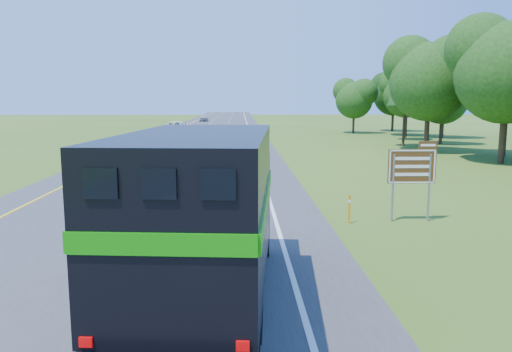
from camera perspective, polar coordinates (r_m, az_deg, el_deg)
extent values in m
cube|color=#38383A|center=(57.37, -5.98, 4.02)|extent=(15.00, 260.00, 0.04)
cube|color=yellow|center=(58.02, -11.42, 3.97)|extent=(0.15, 260.00, 0.01)
cube|color=white|center=(57.24, -0.47, 4.08)|extent=(0.15, 260.00, 0.01)
cylinder|color=black|center=(15.35, -8.14, -6.66)|extent=(0.50, 1.26, 1.24)
cylinder|color=black|center=(15.09, 0.75, -6.85)|extent=(0.50, 1.26, 1.24)
cylinder|color=black|center=(10.40, -14.00, -14.48)|extent=(0.50, 1.26, 1.24)
cylinder|color=black|center=(10.00, -0.47, -15.18)|extent=(0.50, 1.26, 1.24)
cylinder|color=black|center=(9.24, -16.53, -17.68)|extent=(0.50, 1.26, 1.24)
cylinder|color=black|center=(8.79, -1.02, -18.75)|extent=(0.50, 1.26, 1.24)
cube|color=black|center=(11.74, -5.80, -10.82)|extent=(3.44, 9.18, 0.31)
cube|color=black|center=(14.76, -3.84, -1.80)|extent=(2.91, 2.25, 2.14)
cube|color=black|center=(15.68, -3.42, 0.91)|extent=(2.47, 0.27, 0.67)
cube|color=black|center=(10.52, -6.59, -3.49)|extent=(3.34, 6.73, 3.09)
cube|color=#0F8607|center=(7.37, -10.85, -7.70)|extent=(2.80, 0.28, 0.34)
cube|color=#0F8607|center=(10.82, -14.09, -2.53)|extent=(0.59, 6.50, 0.34)
cube|color=#0F8607|center=(10.35, 1.22, -2.76)|extent=(0.59, 6.50, 0.34)
cube|color=black|center=(7.42, -17.38, -0.82)|extent=(0.51, 0.09, 0.45)
cube|color=black|center=(7.17, -11.05, -0.90)|extent=(0.51, 0.09, 0.45)
cube|color=black|center=(7.01, -4.35, -0.97)|extent=(0.51, 0.09, 0.45)
cube|color=#B20505|center=(8.27, -18.88, -17.53)|extent=(0.21, 0.06, 0.16)
cube|color=#B20505|center=(7.76, -1.52, -18.86)|extent=(0.21, 0.06, 0.16)
imported|color=white|center=(63.37, -9.04, 5.31)|extent=(3.77, 7.26, 1.96)
imported|color=#AFAFB6|center=(108.99, -6.00, 6.68)|extent=(2.15, 4.84, 1.62)
cylinder|color=gray|center=(20.02, 15.37, -1.32)|extent=(0.09, 0.09, 2.65)
cylinder|color=gray|center=(20.46, 19.17, -1.28)|extent=(0.09, 0.09, 2.65)
cube|color=#502D11|center=(20.10, 17.40, 1.05)|extent=(1.85, 0.08, 1.32)
cube|color=#502D11|center=(20.20, 19.05, 3.35)|extent=(0.71, 0.06, 0.32)
cube|color=white|center=(20.07, 17.42, 1.04)|extent=(1.76, 0.04, 1.27)
cube|color=orange|center=(19.44, 10.62, -3.75)|extent=(0.08, 0.04, 1.12)
cube|color=white|center=(19.38, 10.65, -2.87)|extent=(0.09, 0.05, 0.12)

